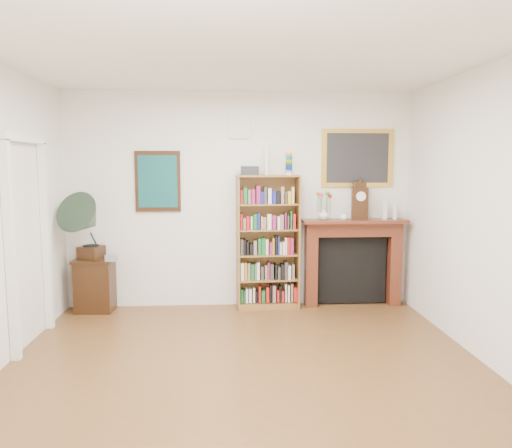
{
  "coord_description": "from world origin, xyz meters",
  "views": [
    {
      "loc": [
        -0.18,
        -4.02,
        1.88
      ],
      "look_at": [
        0.16,
        1.6,
        1.19
      ],
      "focal_mm": 35.0,
      "sensor_mm": 36.0,
      "label": 1
    }
  ],
  "objects_px": {
    "bookshelf": "(268,234)",
    "side_cabinet": "(95,285)",
    "cd_stack": "(111,258)",
    "bottle_left": "(385,210)",
    "flower_vase": "(324,214)",
    "gramophone": "(87,222)",
    "fireplace": "(352,255)",
    "mantel_clock": "(360,201)",
    "teacup": "(344,217)",
    "bottle_right": "(395,212)"
  },
  "relations": [
    {
      "from": "bookshelf",
      "to": "side_cabinet",
      "type": "relative_size",
      "value": 2.95
    },
    {
      "from": "side_cabinet",
      "to": "cd_stack",
      "type": "bearing_deg",
      "value": -24.77
    },
    {
      "from": "side_cabinet",
      "to": "bottle_left",
      "type": "relative_size",
      "value": 2.82
    },
    {
      "from": "bottle_left",
      "to": "flower_vase",
      "type": "bearing_deg",
      "value": 179.87
    },
    {
      "from": "gramophone",
      "to": "bottle_left",
      "type": "distance_m",
      "value": 3.8
    },
    {
      "from": "fireplace",
      "to": "bottle_left",
      "type": "relative_size",
      "value": 5.69
    },
    {
      "from": "bookshelf",
      "to": "fireplace",
      "type": "distance_m",
      "value": 1.17
    },
    {
      "from": "side_cabinet",
      "to": "mantel_clock",
      "type": "height_order",
      "value": "mantel_clock"
    },
    {
      "from": "bookshelf",
      "to": "teacup",
      "type": "relative_size",
      "value": 21.74
    },
    {
      "from": "mantel_clock",
      "to": "bottle_right",
      "type": "bearing_deg",
      "value": 3.11
    },
    {
      "from": "bottle_right",
      "to": "teacup",
      "type": "bearing_deg",
      "value": -176.25
    },
    {
      "from": "fireplace",
      "to": "gramophone",
      "type": "relative_size",
      "value": 1.58
    },
    {
      "from": "gramophone",
      "to": "cd_stack",
      "type": "xyz_separation_m",
      "value": [
        0.29,
        -0.03,
        -0.45
      ]
    },
    {
      "from": "bookshelf",
      "to": "side_cabinet",
      "type": "distance_m",
      "value": 2.3
    },
    {
      "from": "mantel_clock",
      "to": "gramophone",
      "type": "bearing_deg",
      "value": -169.25
    },
    {
      "from": "gramophone",
      "to": "bottle_left",
      "type": "height_order",
      "value": "gramophone"
    },
    {
      "from": "mantel_clock",
      "to": "flower_vase",
      "type": "relative_size",
      "value": 3.32
    },
    {
      "from": "gramophone",
      "to": "cd_stack",
      "type": "bearing_deg",
      "value": 13.2
    },
    {
      "from": "bookshelf",
      "to": "bottle_left",
      "type": "xyz_separation_m",
      "value": [
        1.54,
        0.02,
        0.31
      ]
    },
    {
      "from": "fireplace",
      "to": "mantel_clock",
      "type": "xyz_separation_m",
      "value": [
        0.07,
        -0.02,
        0.71
      ]
    },
    {
      "from": "cd_stack",
      "to": "mantel_clock",
      "type": "xyz_separation_m",
      "value": [
        3.17,
        0.21,
        0.67
      ]
    },
    {
      "from": "bookshelf",
      "to": "fireplace",
      "type": "bearing_deg",
      "value": -0.91
    },
    {
      "from": "teacup",
      "to": "bottle_right",
      "type": "bearing_deg",
      "value": 3.75
    },
    {
      "from": "flower_vase",
      "to": "teacup",
      "type": "height_order",
      "value": "flower_vase"
    },
    {
      "from": "mantel_clock",
      "to": "bottle_left",
      "type": "height_order",
      "value": "mantel_clock"
    },
    {
      "from": "cd_stack",
      "to": "bottle_right",
      "type": "distance_m",
      "value": 3.68
    },
    {
      "from": "teacup",
      "to": "bottle_right",
      "type": "height_order",
      "value": "bottle_right"
    },
    {
      "from": "mantel_clock",
      "to": "teacup",
      "type": "height_order",
      "value": "mantel_clock"
    },
    {
      "from": "gramophone",
      "to": "cd_stack",
      "type": "distance_m",
      "value": 0.53
    },
    {
      "from": "side_cabinet",
      "to": "gramophone",
      "type": "relative_size",
      "value": 0.78
    },
    {
      "from": "gramophone",
      "to": "side_cabinet",
      "type": "bearing_deg",
      "value": 86.77
    },
    {
      "from": "flower_vase",
      "to": "bottle_right",
      "type": "height_order",
      "value": "bottle_right"
    },
    {
      "from": "fireplace",
      "to": "bottle_left",
      "type": "bearing_deg",
      "value": -6.61
    },
    {
      "from": "fireplace",
      "to": "gramophone",
      "type": "bearing_deg",
      "value": -176.74
    },
    {
      "from": "mantel_clock",
      "to": "flower_vase",
      "type": "height_order",
      "value": "mantel_clock"
    },
    {
      "from": "side_cabinet",
      "to": "fireplace",
      "type": "distance_m",
      "value": 3.36
    },
    {
      "from": "bookshelf",
      "to": "gramophone",
      "type": "height_order",
      "value": "bookshelf"
    },
    {
      "from": "bookshelf",
      "to": "fireplace",
      "type": "height_order",
      "value": "bookshelf"
    },
    {
      "from": "bookshelf",
      "to": "fireplace",
      "type": "relative_size",
      "value": 1.46
    },
    {
      "from": "side_cabinet",
      "to": "cd_stack",
      "type": "height_order",
      "value": "cd_stack"
    },
    {
      "from": "bookshelf",
      "to": "mantel_clock",
      "type": "distance_m",
      "value": 1.28
    },
    {
      "from": "bottle_left",
      "to": "bottle_right",
      "type": "xyz_separation_m",
      "value": [
        0.13,
        -0.02,
        -0.02
      ]
    },
    {
      "from": "cd_stack",
      "to": "flower_vase",
      "type": "xyz_separation_m",
      "value": [
        2.69,
        0.19,
        0.51
      ]
    },
    {
      "from": "mantel_clock",
      "to": "bottle_right",
      "type": "relative_size",
      "value": 2.43
    },
    {
      "from": "fireplace",
      "to": "gramophone",
      "type": "distance_m",
      "value": 3.43
    },
    {
      "from": "cd_stack",
      "to": "flower_vase",
      "type": "distance_m",
      "value": 2.75
    },
    {
      "from": "cd_stack",
      "to": "bottle_left",
      "type": "xyz_separation_m",
      "value": [
        3.5,
        0.18,
        0.56
      ]
    },
    {
      "from": "teacup",
      "to": "mantel_clock",
      "type": "bearing_deg",
      "value": 20.35
    },
    {
      "from": "teacup",
      "to": "gramophone",
      "type": "bearing_deg",
      "value": -178.26
    },
    {
      "from": "mantel_clock",
      "to": "bottle_right",
      "type": "xyz_separation_m",
      "value": [
        0.46,
        -0.04,
        -0.13
      ]
    }
  ]
}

